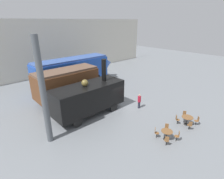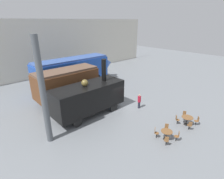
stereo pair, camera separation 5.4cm
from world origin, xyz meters
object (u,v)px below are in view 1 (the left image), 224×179
at_px(passenger_coach_wooden, 67,82).
at_px(cafe_table_mid, 187,118).
at_px(steam_locomotive, 89,97).
at_px(visitor_person, 139,101).
at_px(cafe_table_near, 167,133).
at_px(streamlined_locomotive, 77,69).
at_px(cafe_chair_0, 156,132).

relative_size(passenger_coach_wooden, cafe_table_mid, 7.13).
bearing_deg(steam_locomotive, visitor_person, -29.69).
xyz_separation_m(steam_locomotive, cafe_table_near, (1.99, -7.47, -1.24)).
height_order(streamlined_locomotive, visitor_person, streamlined_locomotive).
height_order(passenger_coach_wooden, visitor_person, passenger_coach_wooden).
xyz_separation_m(cafe_table_near, visitor_person, (2.59, 4.86, 0.24)).
distance_m(steam_locomotive, cafe_chair_0, 7.08).
xyz_separation_m(passenger_coach_wooden, visitor_person, (4.63, -6.78, -1.42)).
bearing_deg(cafe_table_mid, passenger_coach_wooden, 114.06).
xyz_separation_m(steam_locomotive, cafe_chair_0, (1.57, -6.77, -1.34)).
relative_size(streamlined_locomotive, cafe_table_near, 14.20).
distance_m(streamlined_locomotive, cafe_chair_0, 15.18).
bearing_deg(streamlined_locomotive, passenger_coach_wooden, -134.42).
relative_size(steam_locomotive, cafe_chair_0, 8.27).
xyz_separation_m(cafe_chair_0, visitor_person, (3.02, 4.16, 0.34)).
bearing_deg(streamlined_locomotive, visitor_person, -85.97).
bearing_deg(visitor_person, cafe_chair_0, -125.96).
bearing_deg(steam_locomotive, cafe_table_near, -75.06).
bearing_deg(cafe_table_near, visitor_person, 61.91).
xyz_separation_m(streamlined_locomotive, cafe_table_near, (-1.84, -15.59, -1.79)).
distance_m(streamlined_locomotive, passenger_coach_wooden, 5.54).
xyz_separation_m(cafe_table_near, cafe_table_mid, (3.21, -0.12, 0.03)).
xyz_separation_m(streamlined_locomotive, cafe_chair_0, (-2.26, -14.89, -1.88)).
relative_size(cafe_table_mid, visitor_person, 0.63).
bearing_deg(cafe_table_near, passenger_coach_wooden, 99.95).
height_order(streamlined_locomotive, passenger_coach_wooden, streamlined_locomotive).
bearing_deg(visitor_person, cafe_table_mid, -82.95).
bearing_deg(cafe_table_near, streamlined_locomotive, 83.28).
bearing_deg(cafe_chair_0, cafe_table_mid, 46.10).
bearing_deg(cafe_chair_0, cafe_table_near, 0.00).
distance_m(passenger_coach_wooden, steam_locomotive, 4.18).
height_order(steam_locomotive, visitor_person, steam_locomotive).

